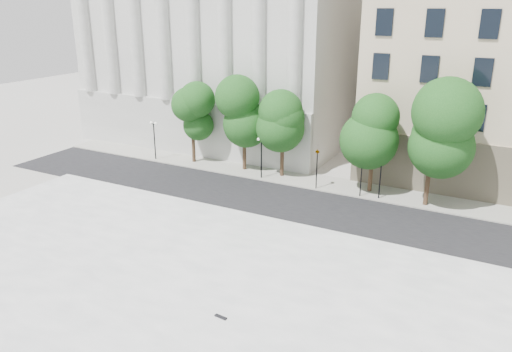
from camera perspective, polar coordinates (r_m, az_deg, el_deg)
The scene contains 10 objects.
ground at distance 27.63m, azimuth -11.05°, elevation -16.14°, with size 160.00×160.00×0.00m, color #B7B4AD.
plaza at distance 29.46m, azimuth -7.36°, elevation -12.94°, with size 44.00×22.00×0.45m, color white.
street at distance 41.26m, azimuth 4.69°, elevation -3.40°, with size 60.00×8.00×0.02m, color black.
far_sidewalk at distance 46.46m, azimuth 7.65°, elevation -0.82°, with size 60.00×4.00×0.12m, color #9E9C92.
building_west at distance 64.21m, azimuth -1.84°, elevation 16.56°, with size 31.50×27.65×25.60m.
traffic_light_west at distance 43.83m, azimuth 7.05°, elevation 2.98°, with size 1.06×1.72×4.20m.
traffic_light_east at distance 42.61m, azimuth 12.10°, elevation 2.31°, with size 1.03×1.91×4.26m.
skateboard at distance 26.79m, azimuth -4.05°, elevation -15.77°, with size 0.70×0.18×0.07m, color black.
street_trees at distance 44.03m, azimuth 10.27°, elevation 5.38°, with size 39.22×5.45×8.12m.
lamp_posts at distance 44.31m, azimuth 7.27°, elevation 1.97°, with size 38.29×0.28×4.16m.
Camera 1 is at (14.86, -17.10, 15.81)m, focal length 35.00 mm.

